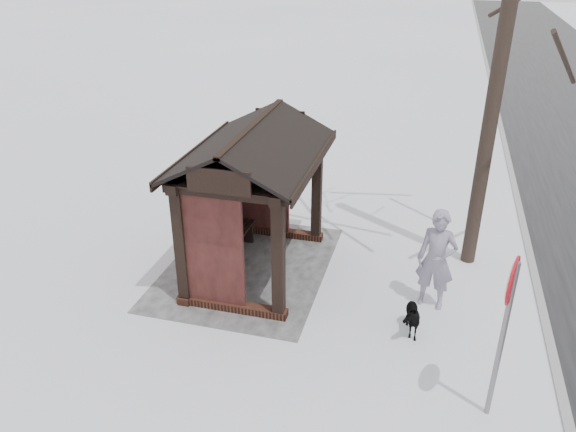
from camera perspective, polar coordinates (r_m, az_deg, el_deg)
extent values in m
plane|color=white|center=(11.66, -3.15, -5.33)|extent=(120.00, 120.00, 0.00)
cube|color=gray|center=(11.43, 24.41, -8.63)|extent=(120.00, 0.15, 0.06)
cube|color=gray|center=(11.71, -4.08, -5.15)|extent=(4.20, 3.20, 0.02)
cube|color=#381C14|center=(11.90, -7.29, -4.37)|extent=(3.30, 0.22, 0.16)
cube|color=#381C14|center=(12.86, -1.08, -1.64)|extent=(0.22, 2.10, 0.16)
cube|color=#381C14|center=(10.44, -5.74, -9.11)|extent=(0.22, 2.10, 0.16)
cube|color=black|center=(12.19, 2.94, 2.28)|extent=(0.20, 0.20, 2.30)
cube|color=black|center=(9.60, -0.98, -4.77)|extent=(0.20, 0.20, 2.30)
cube|color=black|center=(12.65, -5.04, 3.15)|extent=(0.20, 0.20, 2.30)
cube|color=black|center=(10.19, -10.77, -3.31)|extent=(0.20, 0.20, 2.30)
cube|color=black|center=(11.36, -7.62, 0.63)|extent=(2.80, 0.08, 2.14)
cube|color=black|center=(12.44, -2.52, 3.22)|extent=(0.08, 1.17, 2.14)
cube|color=black|center=(9.93, -7.75, -3.38)|extent=(0.08, 1.17, 2.14)
cube|color=black|center=(10.37, 1.28, 5.13)|extent=(3.40, 0.20, 0.18)
cube|color=black|center=(10.92, -7.97, 5.98)|extent=(3.40, 0.20, 0.18)
cylinder|color=black|center=(11.09, 20.86, 15.17)|extent=(0.29, 0.29, 8.55)
imported|color=gray|center=(10.41, 14.84, -4.32)|extent=(0.58, 0.77, 1.92)
imported|color=black|center=(9.95, 12.18, -9.91)|extent=(0.83, 0.53, 0.65)
cylinder|color=slate|center=(8.22, 20.84, -11.94)|extent=(0.08, 0.08, 2.51)
cylinder|color=#AD0C16|center=(7.67, 21.86, -6.11)|extent=(0.64, 0.20, 0.66)
cylinder|color=white|center=(7.67, 21.71, -6.09)|extent=(0.49, 0.16, 0.50)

